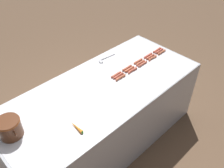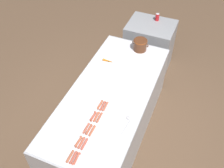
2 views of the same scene
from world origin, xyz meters
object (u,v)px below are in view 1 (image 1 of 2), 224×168
(hot_dog_10, at_px, (157,50))
(hot_dog_3, at_px, (132,70))
(hot_dog_1, at_px, (152,58))
(hot_dog_2, at_px, (143,64))
(hot_dog_9, at_px, (118,76))
(hot_dog_11, at_px, (148,55))
(hot_dog_6, at_px, (150,57))
(bean_pot, at_px, (9,127))
(hot_dog_0, at_px, (162,52))
(hot_dog_8, at_px, (129,69))
(hot_dog_7, at_px, (141,63))
(hot_dog_13, at_px, (127,68))
(hot_dog_12, at_px, (138,61))
(carrot, at_px, (77,127))
(hot_dog_14, at_px, (116,75))
(hot_dog_5, at_px, (159,51))
(serving_spoon, at_px, (103,60))
(hot_dog_4, at_px, (121,77))

(hot_dog_10, bearing_deg, hot_dog_3, 97.57)
(hot_dog_1, xyz_separation_m, hot_dog_2, (-0.00, 0.19, 0.00))
(hot_dog_9, bearing_deg, hot_dog_11, -86.45)
(hot_dog_6, relative_size, hot_dog_9, 1.00)
(bean_pot, bearing_deg, hot_dog_0, -92.93)
(bean_pot, bearing_deg, hot_dog_8, -92.66)
(hot_dog_0, distance_m, hot_dog_3, 0.57)
(hot_dog_0, bearing_deg, hot_dog_7, 84.82)
(hot_dog_7, xyz_separation_m, hot_dog_13, (0.04, 0.20, 0.00))
(hot_dog_2, height_order, hot_dog_12, same)
(hot_dog_10, bearing_deg, hot_dog_7, 95.77)
(hot_dog_8, height_order, hot_dog_11, same)
(bean_pot, distance_m, carrot, 0.57)
(hot_dog_3, distance_m, hot_dog_14, 0.21)
(hot_dog_3, distance_m, hot_dog_12, 0.20)
(hot_dog_5, height_order, hot_dog_6, same)
(hot_dog_12, bearing_deg, hot_dog_6, -101.96)
(hot_dog_6, height_order, serving_spoon, hot_dog_6)
(hot_dog_13, bearing_deg, hot_dog_4, 111.88)
(hot_dog_13, bearing_deg, hot_dog_2, -111.28)
(bean_pot, bearing_deg, hot_dog_2, -93.69)
(carrot, bearing_deg, hot_dog_7, -77.22)
(hot_dog_12, bearing_deg, serving_spoon, 41.45)
(serving_spoon, bearing_deg, hot_dog_4, 166.19)
(bean_pot, relative_size, carrot, 1.43)
(hot_dog_4, xyz_separation_m, serving_spoon, (0.40, -0.10, -0.01))
(hot_dog_1, bearing_deg, hot_dog_0, -89.60)
(hot_dog_1, bearing_deg, bean_pot, 86.73)
(hot_dog_0, relative_size, hot_dog_3, 1.00)
(hot_dog_7, xyz_separation_m, hot_dog_12, (0.04, -0.00, 0.00))
(serving_spoon, distance_m, carrot, 1.10)
(hot_dog_14, relative_size, carrot, 0.87)
(hot_dog_1, height_order, hot_dog_9, same)
(hot_dog_4, xyz_separation_m, hot_dog_13, (0.07, -0.19, 0.00))
(hot_dog_8, bearing_deg, hot_dog_13, 2.47)
(hot_dog_7, xyz_separation_m, hot_dog_8, (0.00, 0.20, 0.00))
(hot_dog_5, relative_size, hot_dog_14, 1.00)
(hot_dog_0, relative_size, hot_dog_5, 1.00)
(hot_dog_14, distance_m, carrot, 0.86)
(hot_dog_5, xyz_separation_m, hot_dog_14, (0.03, 0.76, 0.00))
(hot_dog_12, height_order, hot_dog_13, same)
(hot_dog_12, height_order, carrot, carrot)
(hot_dog_10, bearing_deg, hot_dog_5, -179.00)
(hot_dog_1, distance_m, hot_dog_11, 0.07)
(hot_dog_1, distance_m, hot_dog_12, 0.20)
(hot_dog_0, bearing_deg, hot_dog_2, 90.32)
(hot_dog_2, distance_m, hot_dog_12, 0.08)
(hot_dog_12, height_order, hot_dog_14, same)
(hot_dog_7, bearing_deg, bean_pot, 87.60)
(hot_dog_9, height_order, carrot, carrot)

